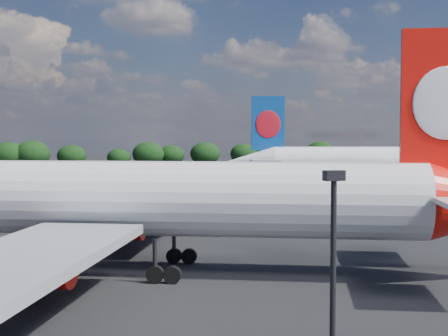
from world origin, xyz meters
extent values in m
plane|color=black|center=(0.00, 60.00, 0.00)|extent=(500.00, 500.00, 0.00)
cylinder|color=white|center=(9.42, 13.60, 5.70)|extent=(42.14, 22.16, 5.70)
cube|color=red|center=(30.43, 4.70, 13.01)|extent=(6.00, 2.97, 10.27)
ellipsoid|color=white|center=(30.29, 4.38, 12.80)|extent=(4.50, 2.08, 5.25)
ellipsoid|color=white|center=(30.56, 5.01, 12.80)|extent=(4.50, 2.08, 5.25)
cube|color=#A8ABB0|center=(33.92, 10.03, 6.16)|extent=(7.40, 8.31, 0.34)
cube|color=#A8ABB0|center=(1.53, 0.83, 3.88)|extent=(15.73, 23.90, 0.63)
cube|color=#A8ABB0|center=(13.10, 28.14, 3.88)|extent=(15.73, 23.90, 0.63)
cylinder|color=red|center=(1.66, 6.97, 2.40)|extent=(6.45, 5.06, 3.08)
cube|color=#A8ABB0|center=(1.66, 6.97, 3.19)|extent=(2.44, 1.29, 1.37)
cylinder|color=red|center=(8.78, 23.78, 2.40)|extent=(6.45, 5.06, 3.08)
cube|color=#A8ABB0|center=(8.78, 23.78, 3.19)|extent=(2.44, 1.29, 1.37)
cylinder|color=black|center=(10.18, 9.56, 1.71)|extent=(0.42, 0.42, 2.85)
cylinder|color=black|center=(10.18, 9.56, 0.63)|extent=(1.36, 0.96, 1.25)
cylinder|color=black|center=(11.34, 9.07, 0.63)|extent=(1.36, 0.96, 1.25)
cylinder|color=black|center=(12.85, 15.86, 1.71)|extent=(0.42, 0.42, 2.85)
cylinder|color=black|center=(12.85, 15.86, 0.63)|extent=(1.36, 0.96, 1.25)
cylinder|color=black|center=(14.01, 15.37, 0.63)|extent=(1.36, 0.96, 1.25)
cylinder|color=white|center=(64.80, 70.06, 5.60)|extent=(42.68, 15.58, 5.60)
cone|color=white|center=(39.78, 76.20, 5.60)|extent=(10.04, 7.57, 5.60)
cube|color=navy|center=(43.04, 75.40, 12.77)|extent=(6.12, 2.01, 10.08)
ellipsoid|color=red|center=(42.96, 75.08, 12.57)|extent=(4.62, 1.34, 5.15)
ellipsoid|color=red|center=(43.12, 75.73, 12.57)|extent=(4.62, 1.34, 5.15)
cube|color=#A8ABB0|center=(40.49, 69.69, 6.05)|extent=(6.50, 7.73, 0.34)
cube|color=#A8ABB0|center=(43.42, 81.65, 6.05)|extent=(6.50, 7.73, 0.34)
cube|color=#A8ABB0|center=(63.51, 55.39, 3.81)|extent=(12.41, 23.49, 0.62)
cube|color=#A8ABB0|center=(70.45, 83.67, 3.81)|extent=(12.41, 23.49, 0.62)
cylinder|color=#A8ABB0|center=(67.02, 60.29, 2.35)|extent=(6.16, 4.27, 3.02)
cube|color=#A8ABB0|center=(67.02, 60.29, 3.14)|extent=(2.47, 0.91, 1.34)
cylinder|color=#A8ABB0|center=(71.29, 77.70, 2.35)|extent=(6.16, 4.27, 3.02)
cube|color=#A8ABB0|center=(71.29, 77.70, 3.14)|extent=(2.47, 0.91, 1.34)
cylinder|color=black|center=(61.82, 67.33, 1.68)|extent=(0.38, 0.38, 2.80)
cylinder|color=black|center=(61.82, 67.33, 0.62)|extent=(1.32, 0.78, 1.23)
cylinder|color=black|center=(60.63, 67.63, 0.62)|extent=(1.32, 0.78, 1.23)
cylinder|color=black|center=(63.43, 73.86, 1.68)|extent=(0.38, 0.38, 2.80)
cylinder|color=black|center=(63.43, 73.86, 0.62)|extent=(1.32, 0.78, 1.23)
cylinder|color=black|center=(62.23, 74.16, 0.62)|extent=(1.32, 0.78, 1.23)
cube|color=black|center=(10.07, -18.78, 9.43)|extent=(0.55, 0.30, 0.28)
cube|color=yellow|center=(12.00, 182.00, 4.00)|extent=(5.00, 0.30, 3.00)
cylinder|color=gray|center=(12.00, 182.00, 1.25)|extent=(0.30, 0.30, 2.50)
ellipsoid|color=black|center=(-7.64, 177.99, 4.24)|extent=(11.03, 9.34, 8.49)
ellipsoid|color=black|center=(-0.54, 177.44, 4.45)|extent=(11.56, 9.78, 8.89)
ellipsoid|color=black|center=(11.95, 178.99, 3.67)|extent=(9.55, 8.08, 7.35)
ellipsoid|color=black|center=(27.29, 176.72, 3.07)|extent=(7.98, 6.75, 6.14)
ellipsoid|color=black|center=(37.21, 176.48, 4.19)|extent=(10.90, 9.22, 8.39)
ellipsoid|color=black|center=(45.95, 180.31, 3.59)|extent=(9.33, 7.89, 7.18)
ellipsoid|color=black|center=(57.63, 178.36, 4.09)|extent=(10.63, 8.99, 8.18)
ellipsoid|color=black|center=(72.72, 180.75, 3.79)|extent=(9.84, 8.33, 7.57)
ellipsoid|color=black|center=(82.16, 183.26, 4.58)|extent=(11.90, 10.07, 9.15)
ellipsoid|color=black|center=(96.41, 179.81, 3.28)|extent=(8.52, 7.21, 6.56)
ellipsoid|color=black|center=(102.81, 180.25, 4.17)|extent=(10.85, 9.18, 8.35)
camera|label=1|loc=(2.60, -33.87, 10.50)|focal=50.00mm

